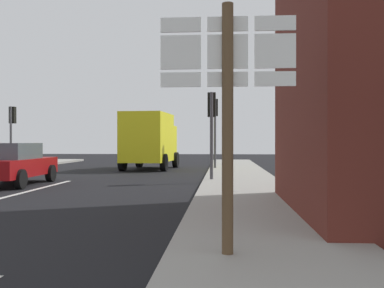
{
  "coord_description": "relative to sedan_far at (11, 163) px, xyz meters",
  "views": [
    {
      "loc": [
        5.91,
        -4.71,
        1.51
      ],
      "look_at": [
        4.72,
        12.23,
        1.43
      ],
      "focal_mm": 41.57,
      "sensor_mm": 36.0,
      "label": 1
    }
  ],
  "objects": [
    {
      "name": "sidewalk_right",
      "position": [
        8.02,
        -2.27,
        -0.69
      ],
      "size": [
        2.76,
        44.0,
        0.14
      ],
      "primitive_type": "cube",
      "color": "gray",
      "rests_on": "ground"
    },
    {
      "name": "traffic_light_far_right",
      "position": [
        6.94,
        8.61,
        2.04
      ],
      "size": [
        0.3,
        0.49,
        3.79
      ],
      "color": "#47474C",
      "rests_on": "ground"
    },
    {
      "name": "traffic_light_far_left",
      "position": [
        -4.03,
        8.3,
        1.77
      ],
      "size": [
        0.3,
        0.49,
        3.42
      ],
      "color": "#47474C",
      "rests_on": "ground"
    },
    {
      "name": "traffic_light_near_right",
      "position": [
        6.94,
        1.51,
        1.71
      ],
      "size": [
        0.3,
        0.49,
        3.34
      ],
      "color": "#47474C",
      "rests_on": "ground"
    },
    {
      "name": "delivery_truck",
      "position": [
        3.35,
        9.18,
        0.89
      ],
      "size": [
        2.78,
        5.14,
        3.05
      ],
      "color": "yellow",
      "rests_on": "ground"
    },
    {
      "name": "ground_plane",
      "position": [
        1.45,
        -0.27,
        -0.76
      ],
      "size": [
        80.0,
        80.0,
        0.0
      ],
      "primitive_type": "plane",
      "color": "black"
    },
    {
      "name": "route_sign_post",
      "position": [
        7.42,
        -9.53,
        1.24
      ],
      "size": [
        1.66,
        0.14,
        3.2
      ],
      "color": "brown",
      "rests_on": "ground"
    },
    {
      "name": "sedan_far",
      "position": [
        0.0,
        0.0,
        0.0
      ],
      "size": [
        2.06,
        4.25,
        1.47
      ],
      "color": "maroon",
      "rests_on": "ground"
    }
  ]
}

